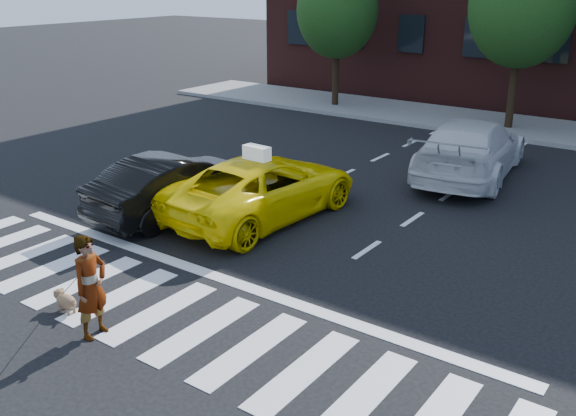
% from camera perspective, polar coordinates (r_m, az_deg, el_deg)
% --- Properties ---
extents(ground, '(120.00, 120.00, 0.00)m').
position_cam_1_polar(ground, '(11.35, -11.35, -9.07)').
color(ground, black).
rests_on(ground, ground).
extents(crosswalk, '(13.00, 2.40, 0.01)m').
position_cam_1_polar(crosswalk, '(11.35, -11.35, -9.04)').
color(crosswalk, silver).
rests_on(crosswalk, ground).
extents(stop_line, '(12.00, 0.30, 0.01)m').
position_cam_1_polar(stop_line, '(12.34, -5.95, -6.22)').
color(stop_line, silver).
rests_on(stop_line, ground).
extents(sidewalk_far, '(30.00, 4.00, 0.15)m').
position_cam_1_polar(sidewalk_far, '(25.79, 18.23, 7.05)').
color(sidewalk_far, slate).
rests_on(sidewalk_far, ground).
extents(tree_left, '(3.39, 3.38, 6.50)m').
position_cam_1_polar(tree_left, '(27.67, 4.48, 17.93)').
color(tree_left, black).
rests_on(tree_left, ground).
extents(taxi, '(2.72, 5.36, 1.45)m').
position_cam_1_polar(taxi, '(15.11, -2.26, 1.85)').
color(taxi, yellow).
rests_on(taxi, ground).
extents(black_sedan, '(1.86, 4.53, 1.46)m').
position_cam_1_polar(black_sedan, '(15.52, -9.93, 2.06)').
color(black_sedan, black).
rests_on(black_sedan, ground).
extents(white_suv, '(3.08, 5.99, 1.66)m').
position_cam_1_polar(white_suv, '(18.88, 15.94, 5.13)').
color(white_suv, silver).
rests_on(white_suv, ground).
extents(woman, '(0.48, 0.67, 1.72)m').
position_cam_1_polar(woman, '(10.55, -17.12, -6.70)').
color(woman, '#999999').
rests_on(woman, ground).
extents(dog, '(0.64, 0.29, 0.36)m').
position_cam_1_polar(dog, '(11.71, -19.23, -7.72)').
color(dog, '#98744D').
rests_on(dog, ground).
extents(taxi_sign, '(0.67, 0.32, 0.32)m').
position_cam_1_polar(taxi_sign, '(14.71, -2.79, 4.93)').
color(taxi_sign, white).
rests_on(taxi_sign, taxi).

